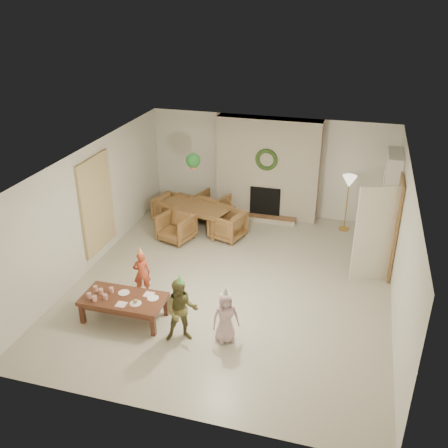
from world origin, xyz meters
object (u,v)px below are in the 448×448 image
(dining_table, at_px, (195,217))
(dining_chair_near, at_px, (176,227))
(child_plaid, at_px, (181,311))
(child_pink, at_px, (226,317))
(dining_chair_far, at_px, (213,206))
(child_red, at_px, (142,273))
(coffee_table_top, at_px, (124,299))
(dining_chair_left, at_px, (171,209))
(dining_chair_right, at_px, (228,225))

(dining_table, height_order, dining_chair_near, dining_chair_near)
(child_plaid, xyz_separation_m, child_pink, (0.70, 0.17, -0.11))
(dining_table, xyz_separation_m, dining_chair_near, (-0.22, -0.70, 0.03))
(dining_chair_far, xyz_separation_m, child_red, (-0.28, -3.64, 0.12))
(coffee_table_top, height_order, child_plaid, child_plaid)
(dining_chair_near, bearing_deg, child_red, -68.27)
(dining_chair_left, bearing_deg, dining_chair_near, -135.00)
(dining_chair_near, bearing_deg, dining_table, 90.00)
(dining_chair_far, bearing_deg, child_pink, 126.92)
(child_red, bearing_deg, coffee_table_top, 64.18)
(dining_chair_far, xyz_separation_m, dining_chair_left, (-0.92, -0.48, 0.00))
(dining_table, xyz_separation_m, dining_chair_far, (0.22, 0.70, 0.03))
(coffee_table_top, xyz_separation_m, child_plaid, (1.16, -0.25, 0.15))
(dining_chair_right, bearing_deg, dining_table, -90.00)
(dining_chair_right, bearing_deg, child_red, -1.82)
(dining_chair_near, bearing_deg, dining_chair_far, 90.00)
(dining_chair_left, bearing_deg, coffee_table_top, -152.93)
(dining_table, relative_size, child_pink, 1.83)
(dining_chair_left, bearing_deg, child_red, -150.94)
(dining_table, height_order, dining_chair_far, dining_chair_far)
(dining_table, distance_m, child_plaid, 4.17)
(child_plaid, relative_size, child_pink, 1.23)
(dining_chair_left, distance_m, dining_chair_right, 1.66)
(dining_chair_right, bearing_deg, child_pink, 32.35)
(dining_chair_left, xyz_separation_m, child_red, (0.65, -3.16, 0.12))
(dining_table, height_order, dining_chair_left, dining_chair_left)
(child_pink, bearing_deg, coffee_table_top, 147.69)
(coffee_table_top, bearing_deg, dining_chair_right, 74.85)
(dining_chair_near, bearing_deg, child_plaid, -50.31)
(dining_table, relative_size, child_plaid, 1.48)
(dining_chair_far, relative_size, coffee_table_top, 0.49)
(dining_chair_far, bearing_deg, dining_chair_right, 141.34)
(dining_chair_near, height_order, dining_chair_far, same)
(dining_chair_left, height_order, dining_chair_right, same)
(dining_chair_near, relative_size, child_red, 0.80)
(child_red, distance_m, child_pink, 2.08)
(dining_chair_left, distance_m, child_plaid, 4.61)
(dining_chair_left, height_order, child_red, child_red)
(dining_chair_near, xyz_separation_m, coffee_table_top, (0.19, -3.06, 0.09))
(child_red, bearing_deg, dining_chair_near, -113.29)
(coffee_table_top, bearing_deg, child_pink, -3.00)
(dining_chair_right, height_order, child_pink, child_pink)
(dining_table, relative_size, coffee_table_top, 1.16)
(dining_chair_far, height_order, coffee_table_top, dining_chair_far)
(child_plaid, bearing_deg, child_red, 117.95)
(dining_chair_far, distance_m, dining_chair_right, 1.18)
(dining_chair_far, distance_m, child_plaid, 4.80)
(dining_chair_near, height_order, child_plaid, child_plaid)
(dining_chair_far, height_order, child_red, child_red)
(child_red, distance_m, child_plaid, 1.60)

